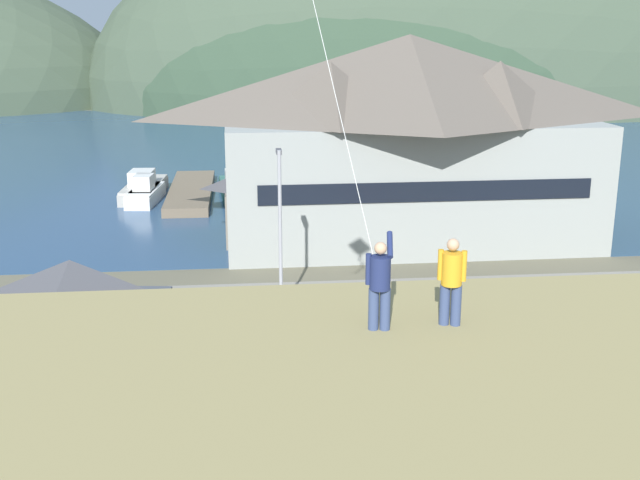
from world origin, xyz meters
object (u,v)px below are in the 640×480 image
object	(u,v)px
harbor_lodge	(408,133)
wharf_dock	(191,192)
parked_car_front_row_end	(639,310)
person_kite_flyer	(380,282)
person_companion	(451,279)
storage_shed_waterside	(273,198)
moored_boat_outer_mooring	(236,188)
moored_boat_inner_slip	(145,193)
parked_car_lone_by_shed	(535,316)
parked_car_back_row_left	(341,326)
parked_car_mid_row_near	(504,369)
parking_light_pole	(280,222)
storage_shed_near_lot	(75,325)
moored_boat_wharfside	(144,188)
parked_car_back_row_right	(208,406)

from	to	relation	value
harbor_lodge	wharf_dock	world-z (taller)	harbor_lodge
parked_car_front_row_end	person_kite_flyer	xyz separation A→B (m)	(-14.28, -16.11, 7.10)
person_kite_flyer	person_companion	xyz separation A→B (m)	(1.41, 0.10, -0.02)
storage_shed_waterside	parked_car_front_row_end	world-z (taller)	storage_shed_waterside
moored_boat_outer_mooring	person_companion	xyz separation A→B (m)	(4.44, -45.53, 7.43)
moored_boat_inner_slip	parked_car_lone_by_shed	size ratio (longest dim) A/B	1.40
harbor_lodge	parked_car_back_row_left	world-z (taller)	harbor_lodge
wharf_dock	parked_car_mid_row_near	bearing A→B (deg)	-69.72
parked_car_back_row_left	parking_light_pole	world-z (taller)	parking_light_pole
harbor_lodge	storage_shed_near_lot	xyz separation A→B (m)	(-16.03, -19.63, -3.99)
moored_boat_outer_mooring	parked_car_front_row_end	bearing A→B (deg)	-59.63
wharf_dock	moored_boat_outer_mooring	size ratio (longest dim) A/B	1.96
moored_boat_outer_mooring	person_companion	distance (m)	46.34
person_kite_flyer	moored_boat_wharfside	bearing A→B (deg)	102.33
person_companion	parking_light_pole	bearing A→B (deg)	96.76
parked_car_back_row_left	storage_shed_waterside	bearing A→B (deg)	96.32
harbor_lodge	moored_boat_inner_slip	xyz separation A→B (m)	(-17.25, 11.92, -5.88)
parking_light_pole	parked_car_back_row_left	bearing A→B (deg)	-62.32
harbor_lodge	moored_boat_inner_slip	world-z (taller)	harbor_lodge
parked_car_back_row_left	storage_shed_near_lot	bearing A→B (deg)	-164.13
storage_shed_waterside	moored_boat_inner_slip	world-z (taller)	storage_shed_waterside
moored_boat_inner_slip	parked_car_back_row_left	world-z (taller)	moored_boat_inner_slip
wharf_dock	parked_car_lone_by_shed	world-z (taller)	parked_car_lone_by_shed
wharf_dock	person_companion	bearing A→B (deg)	-80.23
person_kite_flyer	person_companion	bearing A→B (deg)	4.11
parked_car_lone_by_shed	person_kite_flyer	xyz separation A→B (m)	(-9.58, -15.87, 7.10)
wharf_dock	person_kite_flyer	xyz separation A→B (m)	(6.53, -46.23, 7.81)
moored_boat_inner_slip	person_kite_flyer	distance (m)	45.99
storage_shed_near_lot	moored_boat_inner_slip	bearing A→B (deg)	92.21
parked_car_front_row_end	person_companion	xyz separation A→B (m)	(-12.86, -16.01, 7.08)
parked_car_back_row_left	parked_car_lone_by_shed	xyz separation A→B (m)	(8.29, 0.31, 0.00)
parked_car_mid_row_near	harbor_lodge	bearing A→B (deg)	87.57
wharf_dock	person_companion	size ratio (longest dim) A/B	8.33
harbor_lodge	wharf_dock	bearing A→B (deg)	135.30
parked_car_front_row_end	person_companion	bearing A→B (deg)	-128.79
harbor_lodge	parking_light_pole	xyz separation A→B (m)	(-8.37, -12.62, -2.19)
moored_boat_wharfside	parked_car_front_row_end	xyz separation A→B (m)	(24.41, -30.27, 0.34)
storage_shed_near_lot	person_companion	size ratio (longest dim) A/B	4.04
wharf_dock	parked_car_back_row_right	size ratio (longest dim) A/B	3.36
person_companion	parked_car_mid_row_near	bearing A→B (deg)	64.56
parked_car_back_row_left	parked_car_mid_row_near	world-z (taller)	same
parked_car_front_row_end	person_kite_flyer	size ratio (longest dim) A/B	2.29
wharf_dock	moored_boat_outer_mooring	bearing A→B (deg)	-9.77
parking_light_pole	person_kite_flyer	world-z (taller)	person_kite_flyer
parked_car_back_row_left	parked_car_back_row_right	world-z (taller)	same
harbor_lodge	parked_car_back_row_right	distance (m)	26.44
parked_car_back_row_left	harbor_lodge	bearing A→B (deg)	69.88
storage_shed_near_lot	moored_boat_outer_mooring	bearing A→B (deg)	80.41
parked_car_front_row_end	person_companion	distance (m)	21.72
parked_car_lone_by_shed	parking_light_pole	xyz separation A→B (m)	(-10.49, 3.90, 3.34)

